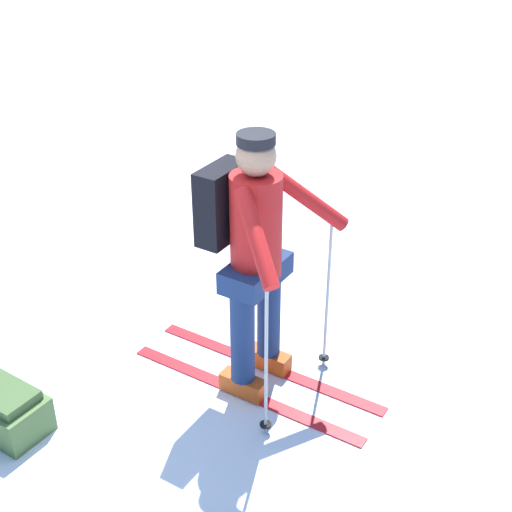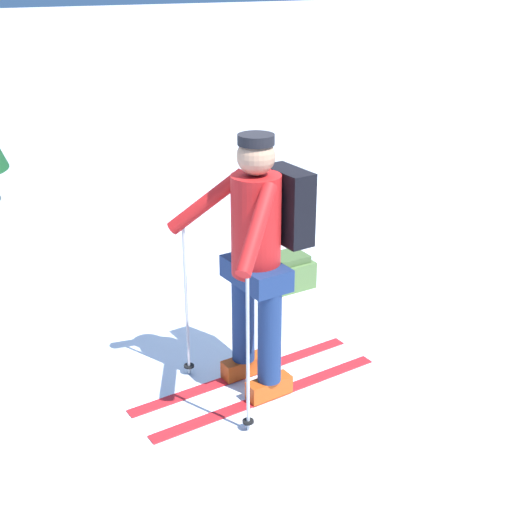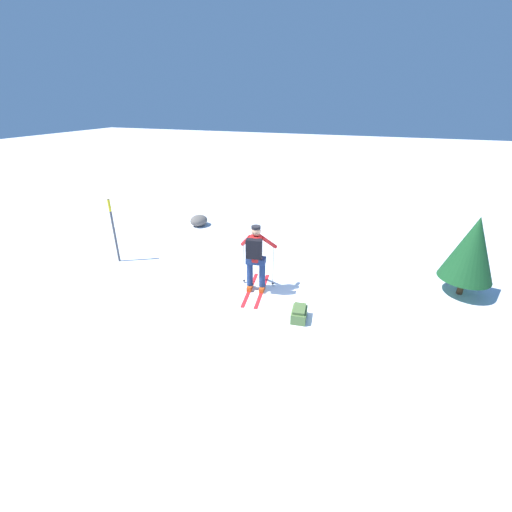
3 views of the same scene
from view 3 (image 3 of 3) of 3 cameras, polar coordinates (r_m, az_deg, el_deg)
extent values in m
plane|color=white|center=(8.09, 3.46, -7.66)|extent=(80.00, 80.00, 0.00)
cube|color=red|center=(8.57, -1.01, -5.55)|extent=(1.67, 0.35, 0.01)
cube|color=#C64714|center=(8.54, -1.02, -5.17)|extent=(0.31, 0.15, 0.12)
cylinder|color=navy|center=(8.34, -1.04, -2.77)|extent=(0.15, 0.15, 0.69)
cube|color=red|center=(8.52, 1.02, -5.76)|extent=(1.67, 0.35, 0.01)
cube|color=#C64714|center=(8.49, 1.02, -5.38)|extent=(0.31, 0.15, 0.12)
cylinder|color=navy|center=(8.29, 1.05, -2.96)|extent=(0.15, 0.15, 0.69)
cube|color=navy|center=(8.16, 0.00, -0.72)|extent=(0.33, 0.49, 0.14)
cylinder|color=red|center=(8.03, 0.00, 1.29)|extent=(0.30, 0.30, 0.63)
sphere|color=tan|center=(7.87, 0.00, 4.14)|extent=(0.23, 0.23, 0.23)
cylinder|color=black|center=(7.83, 0.00, 4.81)|extent=(0.22, 0.22, 0.06)
cube|color=black|center=(7.79, -0.34, 1.18)|extent=(0.22, 0.38, 0.46)
cylinder|color=#B2B7BC|center=(8.61, -2.04, -1.25)|extent=(0.02, 0.02, 1.11)
cylinder|color=black|center=(8.84, -2.00, -4.13)|extent=(0.07, 0.07, 0.01)
cylinder|color=red|center=(8.21, -1.68, 2.59)|extent=(0.41, 0.43, 0.43)
cylinder|color=#B2B7BC|center=(8.48, 2.88, -1.69)|extent=(0.02, 0.02, 1.11)
cylinder|color=black|center=(8.72, 2.81, -4.60)|extent=(0.07, 0.07, 0.01)
cylinder|color=red|center=(8.10, 2.20, 2.29)|extent=(0.49, 0.32, 0.43)
cube|color=#4C6B38|center=(7.50, 7.19, -9.66)|extent=(0.53, 0.37, 0.23)
cube|color=#415B2F|center=(7.42, 7.25, -8.72)|extent=(0.44, 0.30, 0.06)
cylinder|color=#4C4C51|center=(10.44, -22.56, 3.80)|extent=(0.06, 0.06, 1.85)
cylinder|color=yellow|center=(10.22, -23.26, 7.76)|extent=(0.07, 0.07, 0.33)
ellipsoid|color=#5B5651|center=(12.95, -9.50, 5.86)|extent=(0.71, 0.61, 0.39)
cylinder|color=#4C331E|center=(9.67, 31.02, -4.27)|extent=(0.14, 0.14, 0.43)
cone|color=#14421E|center=(9.29, 32.34, 1.07)|extent=(1.18, 1.18, 1.54)
camera|label=1|loc=(9.36, 22.01, 14.97)|focal=50.00mm
camera|label=2|loc=(10.71, -16.05, 14.70)|focal=50.00mm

